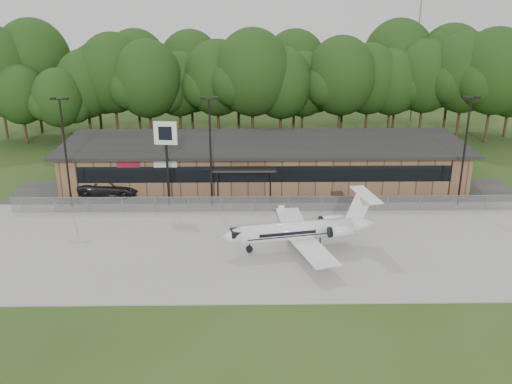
{
  "coord_description": "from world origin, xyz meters",
  "views": [
    {
      "loc": [
        -1.66,
        -32.97,
        19.37
      ],
      "look_at": [
        -0.97,
        12.0,
        3.02
      ],
      "focal_mm": 40.0,
      "sensor_mm": 36.0,
      "label": 1
    }
  ],
  "objects_px": {
    "suv": "(110,187)",
    "pole_sign": "(166,142)",
    "terminal": "(264,161)",
    "business_jet": "(302,231)"
  },
  "relations": [
    {
      "from": "business_jet",
      "to": "pole_sign",
      "type": "bearing_deg",
      "value": 129.4
    },
    {
      "from": "pole_sign",
      "to": "business_jet",
      "type": "bearing_deg",
      "value": -33.32
    },
    {
      "from": "terminal",
      "to": "business_jet",
      "type": "xyz_separation_m",
      "value": [
        2.54,
        -16.66,
        -0.65
      ]
    },
    {
      "from": "terminal",
      "to": "pole_sign",
      "type": "distance_m",
      "value": 12.14
    },
    {
      "from": "suv",
      "to": "pole_sign",
      "type": "relative_size",
      "value": 0.75
    },
    {
      "from": "terminal",
      "to": "suv",
      "type": "distance_m",
      "value": 15.77
    },
    {
      "from": "business_jet",
      "to": "suv",
      "type": "distance_m",
      "value": 21.68
    },
    {
      "from": "terminal",
      "to": "pole_sign",
      "type": "height_order",
      "value": "pole_sign"
    },
    {
      "from": "suv",
      "to": "pole_sign",
      "type": "bearing_deg",
      "value": -110.88
    },
    {
      "from": "business_jet",
      "to": "pole_sign",
      "type": "height_order",
      "value": "pole_sign"
    }
  ]
}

